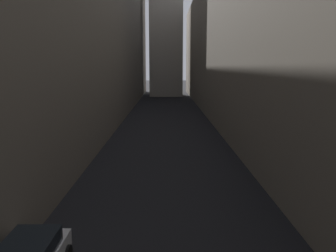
{
  "coord_description": "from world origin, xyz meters",
  "views": [
    {
      "loc": [
        -0.07,
        8.01,
        6.87
      ],
      "look_at": [
        0.0,
        18.87,
        5.0
      ],
      "focal_mm": 37.16,
      "sensor_mm": 36.0,
      "label": 1
    }
  ],
  "objects": [
    {
      "name": "building_block_left",
      "position": [
        -12.25,
        50.0,
        12.96
      ],
      "size": [
        13.5,
        108.0,
        25.92
      ],
      "primitive_type": "cube",
      "color": "#60594F",
      "rests_on": "ground"
    },
    {
      "name": "building_block_right",
      "position": [
        12.58,
        50.0,
        10.13
      ],
      "size": [
        14.15,
        108.0,
        20.26
      ],
      "primitive_type": "cube",
      "color": "gray",
      "rests_on": "ground"
    },
    {
      "name": "ground_plane",
      "position": [
        0.0,
        48.0,
        0.0
      ],
      "size": [
        264.0,
        264.0,
        0.0
      ],
      "primitive_type": "plane",
      "color": "black"
    }
  ]
}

